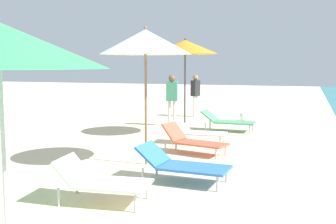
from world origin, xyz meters
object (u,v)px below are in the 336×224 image
(person_walking_near, at_px, (195,91))
(beach_ball, at_px, (244,116))
(umbrella_farthest, at_px, (185,47))
(lounger_farthest_shoreside, at_px, (227,121))
(lounger_third_shoreside, at_px, (193,140))
(umbrella_third, at_px, (145,42))
(lounger_farthest_inland, at_px, (199,131))
(lounger_second_shoreside, at_px, (101,180))
(person_walking_mid, at_px, (172,95))
(lounger_third_inland, at_px, (182,164))

(person_walking_near, relative_size, beach_ball, 4.92)
(umbrella_farthest, height_order, lounger_farthest_shoreside, umbrella_farthest)
(lounger_third_shoreside, bearing_deg, umbrella_third, -102.63)
(umbrella_third, xyz_separation_m, lounger_farthest_inland, (0.47, 2.44, -2.13))
(person_walking_near, bearing_deg, lounger_farthest_shoreside, 138.20)
(lounger_second_shoreside, height_order, lounger_farthest_inland, lounger_second_shoreside)
(umbrella_third, bearing_deg, person_walking_near, 97.80)
(lounger_farthest_inland, xyz_separation_m, person_walking_mid, (-1.64, 2.75, 0.70))
(umbrella_farthest, relative_size, person_walking_mid, 1.64)
(lounger_second_shoreside, height_order, person_walking_mid, person_walking_mid)
(lounger_second_shoreside, xyz_separation_m, lounger_farthest_inland, (0.23, 4.80, -0.01))
(lounger_third_inland, relative_size, beach_ball, 4.80)
(lounger_third_shoreside, bearing_deg, lounger_second_shoreside, -82.18)
(lounger_third_inland, bearing_deg, lounger_third_shoreside, 103.70)
(person_walking_mid, distance_m, beach_ball, 2.99)
(lounger_second_shoreside, xyz_separation_m, umbrella_farthest, (-0.48, 5.90, 2.16))
(lounger_second_shoreside, distance_m, person_walking_near, 10.25)
(lounger_third_inland, height_order, lounger_farthest_shoreside, lounger_third_inland)
(lounger_third_inland, height_order, person_walking_near, person_walking_near)
(lounger_third_shoreside, bearing_deg, lounger_third_inland, -65.46)
(person_walking_near, xyz_separation_m, person_walking_mid, (-0.10, -2.60, 0.04))
(lounger_farthest_shoreside, height_order, person_walking_near, person_walking_near)
(lounger_farthest_shoreside, relative_size, lounger_farthest_inland, 1.21)
(lounger_third_inland, bearing_deg, person_walking_mid, 112.98)
(umbrella_third, height_order, lounger_third_shoreside, umbrella_third)
(umbrella_farthest, bearing_deg, person_walking_near, 101.07)
(lounger_third_inland, distance_m, person_walking_near, 9.05)
(lounger_third_shoreside, relative_size, umbrella_farthest, 0.57)
(beach_ball, bearing_deg, person_walking_mid, -136.82)
(lounger_farthest_shoreside, relative_size, person_walking_mid, 0.96)
(umbrella_farthest, height_order, person_walking_near, umbrella_farthest)
(lounger_third_shoreside, height_order, person_walking_near, person_walking_near)
(umbrella_farthest, relative_size, beach_ball, 8.31)
(lounger_third_inland, distance_m, lounger_farthest_shoreside, 5.70)
(lounger_second_shoreside, relative_size, beach_ball, 4.22)
(lounger_third_inland, height_order, person_walking_mid, person_walking_mid)
(umbrella_third, height_order, person_walking_near, umbrella_third)
(umbrella_third, distance_m, lounger_third_shoreside, 2.57)
(person_walking_near, bearing_deg, lounger_farthest_inland, 123.38)
(lounger_third_shoreside, bearing_deg, beach_ball, 101.27)
(umbrella_third, relative_size, beach_ball, 8.31)
(umbrella_farthest, bearing_deg, lounger_third_inland, -74.09)
(umbrella_farthest, bearing_deg, lounger_farthest_inland, -57.46)
(lounger_third_inland, relative_size, lounger_farthest_shoreside, 0.98)
(lounger_second_shoreside, distance_m, lounger_farthest_shoreside, 7.09)
(umbrella_third, distance_m, person_walking_near, 7.99)
(lounger_third_shoreside, height_order, lounger_farthest_inland, lounger_third_shoreside)
(umbrella_third, distance_m, lounger_third_inland, 2.57)
(lounger_farthest_shoreside, distance_m, beach_ball, 2.45)
(lounger_second_shoreside, height_order, umbrella_farthest, umbrella_farthest)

